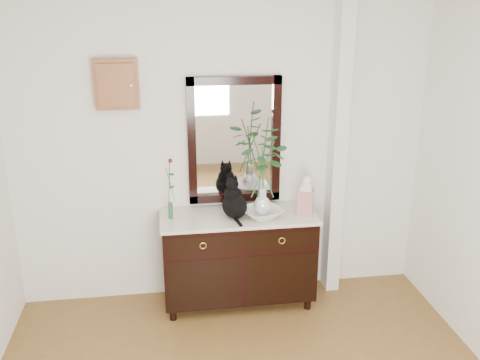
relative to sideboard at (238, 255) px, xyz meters
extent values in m
cube|color=silver|center=(-0.10, 0.25, 0.88)|extent=(3.60, 0.04, 2.70)
cube|color=silver|center=(0.90, 0.17, 0.88)|extent=(0.12, 0.20, 2.70)
cube|color=black|center=(0.00, 0.00, -0.01)|extent=(1.30, 0.50, 0.82)
cube|color=beige|center=(0.00, 0.00, 0.36)|extent=(1.33, 0.52, 0.03)
cube|color=black|center=(0.00, 0.24, 0.97)|extent=(0.80, 0.06, 1.10)
cube|color=white|center=(0.00, 0.25, 0.97)|extent=(0.66, 0.01, 0.96)
cube|color=brown|center=(-0.95, 0.21, 1.48)|extent=(0.35, 0.10, 0.40)
imported|color=white|center=(0.19, -0.08, 0.42)|extent=(0.42, 0.42, 0.08)
camera|label=1|loc=(-0.59, -4.16, 2.14)|focal=40.00mm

